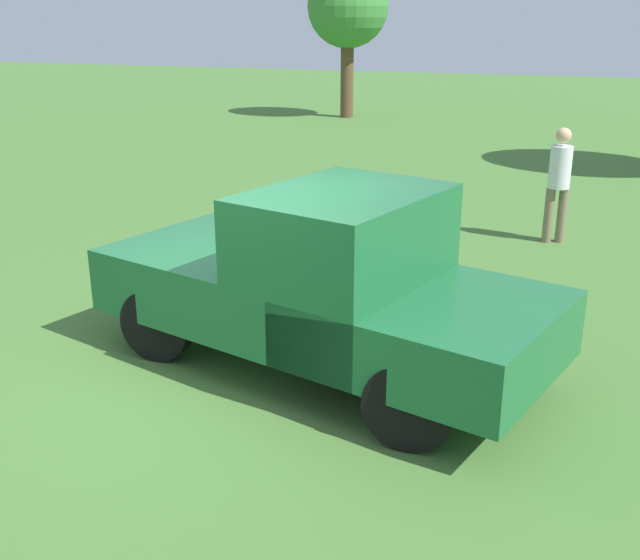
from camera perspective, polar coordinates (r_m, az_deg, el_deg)
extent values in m
plane|color=#477533|center=(7.27, -6.54, -7.48)|extent=(80.00, 80.00, 0.00)
cylinder|color=black|center=(7.68, -12.12, -3.22)|extent=(0.75, 0.22, 0.75)
cylinder|color=black|center=(8.72, -4.65, -0.08)|extent=(0.75, 0.22, 0.75)
cylinder|color=black|center=(6.06, 6.79, -9.32)|extent=(0.75, 0.22, 0.75)
cylinder|color=black|center=(7.34, 12.72, -4.39)|extent=(0.75, 0.22, 0.75)
cube|color=#1E6638|center=(8.01, -7.80, 0.58)|extent=(2.21, 2.26, 0.64)
cube|color=#1E6638|center=(6.94, 1.80, 1.07)|extent=(1.86, 2.17, 1.40)
cube|color=slate|center=(6.81, 1.83, 4.59)|extent=(1.62, 1.97, 0.48)
cube|color=#1E6638|center=(6.66, 8.15, -3.61)|extent=(2.55, 2.35, 0.60)
cube|color=silver|center=(8.66, -11.74, -0.03)|extent=(0.59, 1.75, 0.16)
cylinder|color=#7A6B51|center=(11.92, 16.86, 4.70)|extent=(0.14, 0.14, 0.83)
cylinder|color=#7A6B51|center=(11.98, 17.78, 4.68)|extent=(0.14, 0.14, 0.83)
cylinder|color=silver|center=(11.80, 17.68, 8.12)|extent=(0.41, 0.41, 0.63)
sphere|color=#D8AD84|center=(11.72, 17.91, 10.34)|extent=(0.23, 0.23, 0.23)
cylinder|color=brown|center=(25.92, 2.05, 15.19)|extent=(0.43, 0.43, 2.74)
sphere|color=#3D8438|center=(25.85, 2.11, 19.96)|extent=(2.62, 2.62, 2.62)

